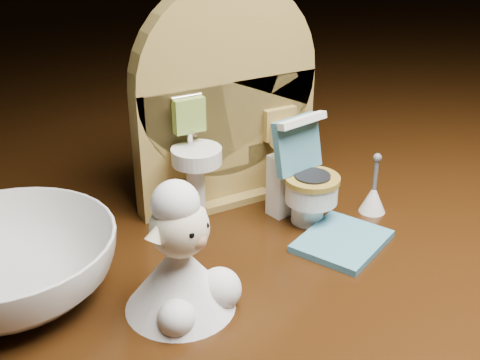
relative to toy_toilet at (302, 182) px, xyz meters
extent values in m
cube|color=black|center=(-0.03, -0.02, -0.08)|extent=(2.50, 2.50, 0.10)
cube|color=olive|center=(-0.03, 0.05, 0.02)|extent=(0.13, 0.02, 0.09)
cylinder|color=olive|center=(-0.03, 0.05, 0.06)|extent=(0.13, 0.02, 0.13)
cube|color=olive|center=(-0.03, 0.05, -0.02)|extent=(0.05, 0.04, 0.01)
cylinder|color=white|center=(-0.06, 0.03, 0.00)|extent=(0.01, 0.01, 0.04)
cylinder|color=white|center=(-0.06, 0.03, 0.02)|extent=(0.03, 0.03, 0.01)
cylinder|color=silver|center=(-0.06, 0.04, 0.03)|extent=(0.00, 0.00, 0.01)
cube|color=#82A542|center=(-0.06, 0.04, 0.05)|extent=(0.02, 0.01, 0.02)
cube|color=olive|center=(0.01, 0.04, 0.03)|extent=(0.02, 0.01, 0.02)
cylinder|color=beige|center=(0.01, 0.03, 0.02)|extent=(0.02, 0.02, 0.02)
cylinder|color=white|center=(0.00, -0.01, -0.02)|extent=(0.02, 0.02, 0.02)
cylinder|color=white|center=(0.00, -0.01, 0.00)|extent=(0.03, 0.03, 0.01)
cylinder|color=olive|center=(0.00, -0.01, 0.01)|extent=(0.04, 0.04, 0.00)
cube|color=white|center=(0.00, 0.01, 0.00)|extent=(0.03, 0.02, 0.04)
cube|color=teal|center=(0.00, 0.01, 0.02)|extent=(0.04, 0.02, 0.04)
cube|color=white|center=(0.00, 0.00, 0.04)|extent=(0.04, 0.01, 0.01)
cylinder|color=#BFC741|center=(0.01, 0.01, 0.02)|extent=(0.01, 0.01, 0.01)
cube|color=teal|center=(0.00, -0.04, -0.02)|extent=(0.07, 0.06, 0.00)
cone|color=white|center=(0.05, -0.02, -0.02)|extent=(0.02, 0.02, 0.02)
cylinder|color=#59595B|center=(0.05, -0.02, 0.00)|extent=(0.00, 0.00, 0.02)
sphere|color=#59595B|center=(0.05, -0.02, 0.01)|extent=(0.01, 0.01, 0.01)
cone|color=white|center=(-0.11, -0.05, -0.01)|extent=(0.06, 0.06, 0.04)
sphere|color=white|center=(-0.09, -0.06, -0.02)|extent=(0.02, 0.02, 0.02)
sphere|color=white|center=(-0.12, -0.06, -0.02)|extent=(0.02, 0.02, 0.02)
sphere|color=beige|center=(-0.11, -0.05, 0.02)|extent=(0.03, 0.03, 0.03)
sphere|color=tan|center=(-0.10, -0.06, 0.02)|extent=(0.01, 0.01, 0.01)
sphere|color=white|center=(-0.11, -0.05, 0.04)|extent=(0.02, 0.02, 0.02)
cone|color=beige|center=(-0.12, -0.05, 0.03)|extent=(0.02, 0.01, 0.01)
cone|color=beige|center=(-0.10, -0.04, 0.03)|extent=(0.02, 0.01, 0.01)
sphere|color=black|center=(-0.11, -0.06, 0.03)|extent=(0.00, 0.00, 0.00)
sphere|color=black|center=(-0.10, -0.06, 0.03)|extent=(0.00, 0.00, 0.00)
imported|color=white|center=(-0.18, 0.01, -0.01)|extent=(0.14, 0.14, 0.04)
camera|label=1|loc=(-0.21, -0.28, 0.17)|focal=45.00mm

